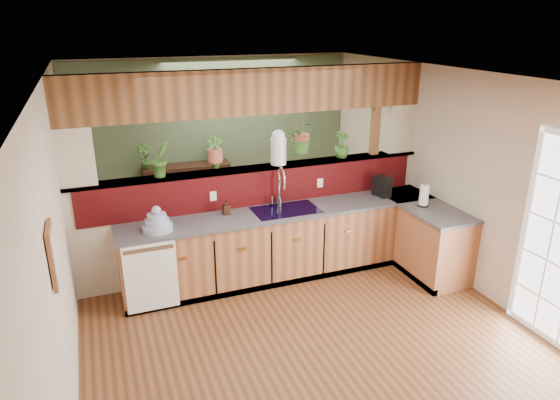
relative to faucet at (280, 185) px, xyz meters
name	(u,v)px	position (x,y,z in m)	size (l,w,h in m)	color
ground	(297,317)	(-0.23, -1.13, -1.18)	(4.60, 7.00, 0.01)	brown
ceiling	(300,81)	(-0.23, -1.13, 1.42)	(4.60, 7.00, 0.01)	brown
wall_back	(215,138)	(-0.23, 2.37, 0.12)	(4.60, 0.02, 2.60)	beige
wall_left	(58,243)	(-2.53, -1.13, 0.12)	(0.02, 7.00, 2.60)	beige
wall_right	(476,184)	(2.07, -1.13, 0.12)	(0.02, 7.00, 2.60)	beige
pass_through_partition	(259,181)	(-0.20, 0.22, 0.01)	(4.60, 0.21, 2.60)	beige
pass_through_ledge	(257,168)	(-0.23, 0.22, 0.19)	(4.60, 0.21, 0.04)	brown
header_beam	(255,92)	(-0.23, 0.22, 1.14)	(4.60, 0.15, 0.55)	brown
sage_backwall	(216,138)	(-0.23, 2.35, 0.12)	(4.55, 0.02, 2.55)	#4C6142
countertop	(330,239)	(0.60, -0.26, -0.73)	(4.14, 1.52, 0.90)	brown
dishwasher	(151,277)	(-1.71, -0.46, -0.73)	(0.58, 0.03, 0.82)	white
navy_sink	(286,216)	(0.02, -0.15, -0.36)	(0.82, 0.50, 0.18)	black
framed_print	(53,255)	(-2.50, -1.93, 0.37)	(0.04, 0.35, 0.45)	brown
faucet	(280,185)	(0.00, 0.00, 0.00)	(0.23, 0.23, 0.53)	#B7B7B2
dish_stack	(157,223)	(-1.57, -0.23, -0.19)	(0.34, 0.34, 0.30)	#909FBA
soap_dispenser	(226,207)	(-0.71, -0.02, -0.19)	(0.08, 0.08, 0.18)	#3D2616
coffee_maker	(382,187)	(1.42, -0.13, -0.16)	(0.14, 0.24, 0.27)	black
paper_towel	(424,196)	(1.71, -0.65, -0.15)	(0.14, 0.14, 0.30)	black
glass_jar	(278,147)	(0.06, 0.22, 0.43)	(0.20, 0.20, 0.45)	silver
ledge_plant_left	(160,159)	(-1.42, 0.22, 0.43)	(0.24, 0.19, 0.43)	#305B1F
ledge_plant_right	(342,145)	(0.97, 0.22, 0.38)	(0.20, 0.20, 0.35)	#305B1F
hanging_plant_a	(214,142)	(-0.77, 0.22, 0.57)	(0.23, 0.19, 0.54)	brown
hanging_plant_b	(302,123)	(0.39, 0.22, 0.71)	(0.42, 0.38, 0.54)	brown
shelving_console	(188,192)	(-0.78, 2.12, -0.68)	(1.37, 0.36, 0.91)	black
shelf_plant_a	(144,156)	(-1.42, 2.12, -0.02)	(0.22, 0.15, 0.41)	#305B1F
shelf_plant_b	(215,149)	(-0.31, 2.12, -0.01)	(0.24, 0.24, 0.42)	#305B1F
floor_plant	(303,199)	(0.97, 1.48, -0.82)	(0.66, 0.57, 0.73)	#305B1F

